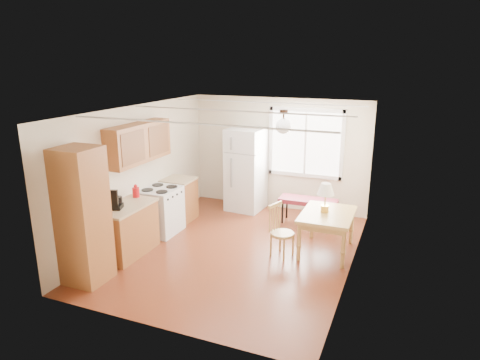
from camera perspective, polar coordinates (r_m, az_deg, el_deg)
The scene contains 11 objects.
room_shell at distance 7.34m, azimuth -0.56°, elevation -0.44°, with size 4.60×5.60×2.62m.
kitchen_run at distance 7.76m, azimuth -14.20°, elevation -3.20°, with size 0.65×3.40×2.20m.
window_unit at distance 9.38m, azimuth 8.74°, elevation 4.89°, with size 1.64×0.05×1.51m.
pendant_light at distance 7.26m, azimuth 5.80°, elevation 7.28°, with size 0.26×0.26×0.40m.
refrigerator at distance 9.55m, azimuth 0.80°, elevation 1.41°, with size 0.81×0.82×1.84m.
bench at distance 8.89m, azimuth 9.07°, elevation -2.89°, with size 1.18×0.46×0.54m.
dining_table at distance 7.63m, azimuth 11.56°, elevation -5.07°, with size 0.89×1.18×0.73m.
chair at distance 7.44m, azimuth 5.14°, elevation -6.21°, with size 0.45×0.44×0.92m.
table_lamp at distance 7.52m, azimuth 11.36°, elevation -1.49°, with size 0.30×0.30×0.52m.
coffee_maker at distance 7.38m, azimuth -16.25°, elevation -2.80°, with size 0.24×0.28×0.35m.
kettle at distance 7.93m, azimuth -13.72°, elevation -1.54°, with size 0.13×0.13×0.24m.
Camera 1 is at (2.73, -6.49, 3.32)m, focal length 32.00 mm.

